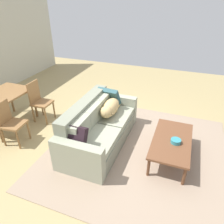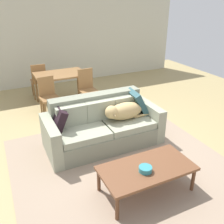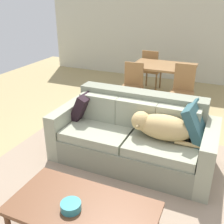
{
  "view_description": "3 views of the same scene",
  "coord_description": "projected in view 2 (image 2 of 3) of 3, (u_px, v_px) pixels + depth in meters",
  "views": [
    {
      "loc": [
        -3.41,
        -1.39,
        2.69
      ],
      "look_at": [
        -0.21,
        -0.2,
        0.74
      ],
      "focal_mm": 33.73,
      "sensor_mm": 36.0,
      "label": 1
    },
    {
      "loc": [
        -1.85,
        -3.62,
        2.51
      ],
      "look_at": [
        -0.03,
        0.15,
        0.56
      ],
      "focal_mm": 40.27,
      "sensor_mm": 36.0,
      "label": 2
    },
    {
      "loc": [
        0.7,
        -2.84,
        2.07
      ],
      "look_at": [
        -0.47,
        -0.16,
        0.76
      ],
      "focal_mm": 42.68,
      "sensor_mm": 36.0,
      "label": 3
    }
  ],
  "objects": [
    {
      "name": "throw_pillow_by_left_arm",
      "position": [
        59.0,
        119.0,
        4.19
      ],
      "size": [
        0.28,
        0.38,
        0.39
      ],
      "primitive_type": "cube",
      "rotation": [
        0.0,
        0.42,
        -0.03
      ],
      "color": "black",
      "rests_on": "couch"
    },
    {
      "name": "dining_chair_far_left",
      "position": [
        39.0,
        79.0,
        6.56
      ],
      "size": [
        0.42,
        0.42,
        0.93
      ],
      "rotation": [
        0.0,
        0.0,
        3.1
      ],
      "color": "olive",
      "rests_on": "ground"
    },
    {
      "name": "couch",
      "position": [
        102.0,
        127.0,
        4.56
      ],
      "size": [
        2.07,
        0.93,
        0.88
      ],
      "rotation": [
        0.0,
        0.0,
        -0.01
      ],
      "color": "gray",
      "rests_on": "ground"
    },
    {
      "name": "dining_chair_near_right",
      "position": [
        87.0,
        87.0,
        5.95
      ],
      "size": [
        0.41,
        0.41,
        0.95
      ],
      "rotation": [
        0.0,
        0.0,
        0.02
      ],
      "color": "olive",
      "rests_on": "ground"
    },
    {
      "name": "area_rug",
      "position": [
        123.0,
        166.0,
        4.04
      ],
      "size": [
        3.37,
        3.29,
        0.01
      ],
      "primitive_type": "cube",
      "rotation": [
        0.0,
        0.0,
        -0.01
      ],
      "color": "gray",
      "rests_on": "ground"
    },
    {
      "name": "dog_on_left_cushion",
      "position": [
        123.0,
        111.0,
        4.5
      ],
      "size": [
        0.85,
        0.34,
        0.31
      ],
      "rotation": [
        0.0,
        0.0,
        -0.01
      ],
      "color": "tan",
      "rests_on": "couch"
    },
    {
      "name": "dining_chair_near_left",
      "position": [
        49.0,
        95.0,
        5.58
      ],
      "size": [
        0.43,
        0.43,
        0.89
      ],
      "rotation": [
        0.0,
        0.0,
        0.09
      ],
      "color": "olive",
      "rests_on": "ground"
    },
    {
      "name": "back_partition",
      "position": [
        56.0,
        38.0,
        7.44
      ],
      "size": [
        8.0,
        0.12,
        2.7
      ],
      "primitive_type": "cube",
      "color": "beige",
      "rests_on": "ground"
    },
    {
      "name": "throw_pillow_by_right_arm",
      "position": [
        138.0,
        102.0,
        4.77
      ],
      "size": [
        0.35,
        0.49,
        0.46
      ],
      "primitive_type": "cube",
      "rotation": [
        0.0,
        -0.47,
        -0.1
      ],
      "color": "#2E5358",
      "rests_on": "couch"
    },
    {
      "name": "dining_table",
      "position": [
        60.0,
        77.0,
        6.15
      ],
      "size": [
        1.21,
        0.82,
        0.78
      ],
      "color": "olive",
      "rests_on": "ground"
    },
    {
      "name": "bowl_on_coffee_table",
      "position": [
        145.0,
        169.0,
        3.29
      ],
      "size": [
        0.18,
        0.18,
        0.07
      ],
      "primitive_type": "cylinder",
      "color": "teal",
      "rests_on": "coffee_table"
    },
    {
      "name": "ground_plane",
      "position": [
        117.0,
        141.0,
        4.74
      ],
      "size": [
        10.0,
        10.0,
        0.0
      ],
      "primitive_type": "plane",
      "color": "tan"
    },
    {
      "name": "coffee_table",
      "position": [
        147.0,
        169.0,
        3.4
      ],
      "size": [
        1.28,
        0.66,
        0.41
      ],
      "color": "brown",
      "rests_on": "ground"
    }
  ]
}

